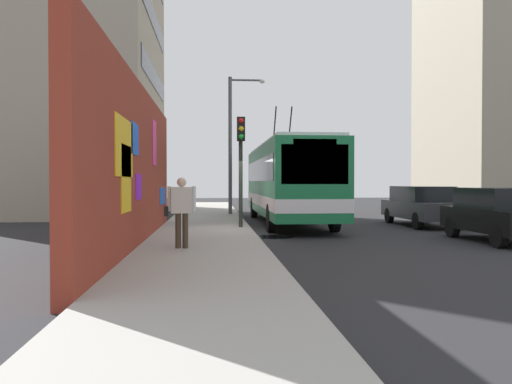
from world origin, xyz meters
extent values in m
plane|color=#232326|center=(0.00, 0.00, 0.00)|extent=(80.00, 80.00, 0.00)
cube|color=#9E9B93|center=(0.00, 1.60, 0.07)|extent=(48.00, 3.20, 0.15)
cube|color=maroon|center=(-3.67, 3.35, 2.16)|extent=(14.65, 0.30, 4.32)
cube|color=yellow|center=(-6.65, 3.19, 1.82)|extent=(1.27, 0.02, 1.44)
cube|color=yellow|center=(-6.86, 3.19, 2.48)|extent=(2.17, 0.02, 1.23)
cube|color=#F2338C|center=(-1.04, 3.19, 3.00)|extent=(0.96, 0.02, 1.42)
cube|color=blue|center=(-5.37, 3.19, 2.78)|extent=(1.19, 0.02, 0.76)
cube|color=#8C19D8|center=(-4.73, 3.19, 1.63)|extent=(0.97, 0.02, 0.64)
cube|color=blue|center=(1.69, 3.19, 1.24)|extent=(1.89, 0.02, 0.61)
cube|color=#9E937F|center=(12.01, 9.20, 8.50)|extent=(12.82, 9.20, 16.99)
cube|color=black|center=(12.01, 4.58, 4.40)|extent=(10.90, 0.04, 1.10)
cube|color=black|center=(12.01, 4.58, 7.60)|extent=(10.90, 0.04, 1.10)
cube|color=black|center=(12.01, 4.58, 10.80)|extent=(10.90, 0.04, 1.10)
cube|color=#9E937F|center=(13.71, -17.00, 10.84)|extent=(9.96, 8.42, 21.69)
cube|color=#19723F|center=(3.94, -1.80, 1.82)|extent=(11.96, 2.47, 2.74)
cube|color=silver|center=(3.94, -1.80, 3.25)|extent=(11.48, 2.27, 0.12)
cube|color=white|center=(3.94, -1.80, 1.00)|extent=(11.98, 2.49, 0.44)
cube|color=black|center=(-2.02, -1.80, 2.30)|extent=(0.04, 2.10, 1.23)
cube|color=black|center=(3.94, -1.80, 2.23)|extent=(11.00, 2.50, 0.88)
cube|color=orange|center=(-2.01, -1.80, 2.94)|extent=(0.06, 1.36, 0.28)
cylinder|color=black|center=(5.73, -2.15, 4.09)|extent=(1.43, 0.06, 2.00)
cylinder|color=black|center=(5.73, -1.45, 4.09)|extent=(1.43, 0.06, 2.00)
cylinder|color=black|center=(0.11, -2.91, 0.50)|extent=(1.00, 0.28, 1.00)
cylinder|color=black|center=(0.11, -0.69, 0.50)|extent=(1.00, 0.28, 1.00)
cylinder|color=black|center=(7.76, -2.91, 0.50)|extent=(1.00, 0.28, 1.00)
cylinder|color=black|center=(7.76, -0.69, 0.50)|extent=(1.00, 0.28, 1.00)
cube|color=black|center=(-3.38, -7.00, 0.65)|extent=(4.14, 1.78, 0.66)
cube|color=black|center=(-3.29, -7.00, 1.28)|extent=(2.48, 1.60, 0.60)
cylinder|color=black|center=(-4.74, -6.21, 0.32)|extent=(0.64, 0.22, 0.64)
cylinder|color=black|center=(-2.01, -7.79, 0.32)|extent=(0.64, 0.22, 0.64)
cylinder|color=black|center=(-2.01, -6.21, 0.32)|extent=(0.64, 0.22, 0.64)
cube|color=#38383D|center=(2.37, -7.00, 0.65)|extent=(4.78, 1.82, 0.66)
cube|color=black|center=(2.47, -7.00, 1.28)|extent=(2.87, 1.63, 0.60)
cylinder|color=black|center=(0.79, -7.81, 0.32)|extent=(0.64, 0.22, 0.64)
cylinder|color=black|center=(0.79, -6.19, 0.32)|extent=(0.64, 0.22, 0.64)
cylinder|color=black|center=(3.95, -7.81, 0.32)|extent=(0.64, 0.22, 0.64)
cylinder|color=black|center=(3.95, -6.19, 0.32)|extent=(0.64, 0.22, 0.64)
cylinder|color=#3F3326|center=(-5.26, 2.01, 0.57)|extent=(0.14, 0.14, 0.85)
cylinder|color=#3F3326|center=(-5.26, 2.18, 0.57)|extent=(0.14, 0.14, 0.85)
cube|color=silver|center=(-5.26, 2.09, 1.31)|extent=(0.22, 0.49, 0.63)
cylinder|color=silver|center=(-5.26, 1.80, 1.34)|extent=(0.09, 0.09, 0.60)
cylinder|color=silver|center=(-5.26, 2.39, 1.34)|extent=(0.09, 0.09, 0.60)
sphere|color=beige|center=(-5.26, 2.09, 1.74)|extent=(0.23, 0.23, 0.23)
cube|color=black|center=(-5.26, 2.46, 1.05)|extent=(0.14, 0.10, 0.24)
cylinder|color=#2D382D|center=(0.61, 0.35, 2.10)|extent=(0.14, 0.14, 3.90)
cube|color=black|center=(0.39, 0.35, 3.60)|extent=(0.20, 0.28, 0.84)
sphere|color=red|center=(0.28, 0.35, 3.88)|extent=(0.18, 0.18, 0.18)
sphere|color=yellow|center=(0.28, 0.35, 3.60)|extent=(0.18, 0.18, 0.18)
sphere|color=green|center=(0.28, 0.35, 3.32)|extent=(0.18, 0.18, 0.18)
cylinder|color=#4C4C51|center=(8.57, 0.45, 3.59)|extent=(0.18, 0.18, 6.88)
cylinder|color=#4C4C51|center=(8.57, -0.36, 6.88)|extent=(0.10, 1.62, 0.10)
ellipsoid|color=silver|center=(8.57, -1.17, 6.83)|extent=(0.44, 0.28, 0.20)
cylinder|color=black|center=(-1.42, -0.60, 0.00)|extent=(1.31, 1.31, 0.00)
camera|label=1|loc=(-18.21, 1.36, 1.75)|focal=37.35mm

